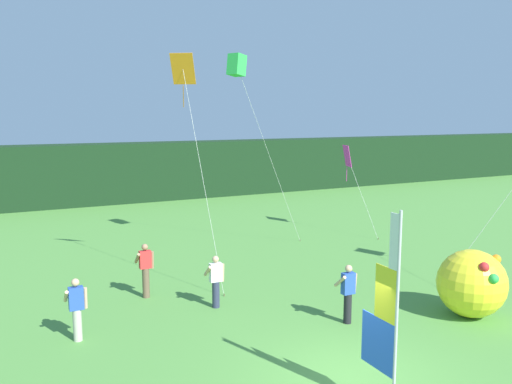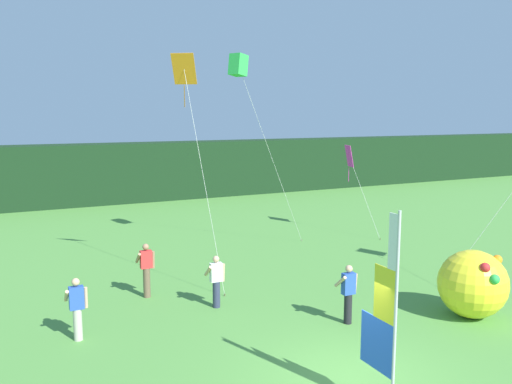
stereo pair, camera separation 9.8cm
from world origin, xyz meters
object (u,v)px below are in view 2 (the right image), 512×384
at_px(person_near_banner, 216,280).
at_px(kite_magenta_diamond_3, 350,158).
at_px(kite_green_box_1, 238,66).
at_px(kite_orange_diamond_2, 185,77).
at_px(banner_flag, 385,315).
at_px(person_mid_field, 348,292).
at_px(person_far_right, 146,269).
at_px(inflatable_balloon, 473,284).
at_px(person_far_left, 77,307).

bearing_deg(person_near_banner, kite_magenta_diamond_3, 34.54).
distance_m(person_near_banner, kite_green_box_1, 9.19).
bearing_deg(person_near_banner, kite_orange_diamond_2, 89.45).
relative_size(banner_flag, kite_magenta_diamond_3, 0.95).
relative_size(person_mid_field, kite_magenta_diamond_3, 0.39).
relative_size(person_far_right, inflatable_balloon, 0.88).
distance_m(person_far_right, inflatable_balloon, 9.72).
bearing_deg(kite_green_box_1, banner_flag, -100.79).
xyz_separation_m(person_near_banner, person_mid_field, (2.81, -2.72, 0.04)).
bearing_deg(person_far_left, inflatable_balloon, -17.65).
height_order(banner_flag, person_far_right, banner_flag).
bearing_deg(banner_flag, person_near_banner, 97.81).
bearing_deg(kite_green_box_1, person_far_left, -140.38).
bearing_deg(person_mid_field, kite_magenta_diamond_3, 54.15).
height_order(person_mid_field, person_far_left, person_mid_field).
distance_m(banner_flag, kite_green_box_1, 13.35).
distance_m(kite_green_box_1, kite_orange_diamond_2, 4.24).
bearing_deg(person_far_right, person_mid_field, -45.31).
bearing_deg(kite_green_box_1, person_mid_field, -92.45).
height_order(banner_flag, person_near_banner, banner_flag).
relative_size(banner_flag, person_mid_field, 2.42).
bearing_deg(kite_magenta_diamond_3, banner_flag, -123.40).
height_order(person_far_right, kite_orange_diamond_2, kite_orange_diamond_2).
xyz_separation_m(person_far_left, kite_green_box_1, (7.19, 5.95, 6.74)).
bearing_deg(person_mid_field, inflatable_balloon, -18.42).
distance_m(banner_flag, kite_orange_diamond_2, 10.40).
xyz_separation_m(person_mid_field, kite_magenta_diamond_3, (6.69, 9.26, 2.74)).
height_order(kite_orange_diamond_2, kite_magenta_diamond_3, kite_orange_diamond_2).
bearing_deg(kite_orange_diamond_2, person_mid_field, -62.27).
relative_size(person_far_left, inflatable_balloon, 0.84).
distance_m(person_far_left, inflatable_balloon, 10.80).
xyz_separation_m(person_mid_field, kite_green_box_1, (0.34, 8.07, 6.73)).
xyz_separation_m(person_far_right, kite_orange_diamond_2, (1.67, 0.79, 5.97)).
bearing_deg(kite_green_box_1, person_far_right, -143.33).
bearing_deg(kite_magenta_diamond_3, person_mid_field, -125.85).
bearing_deg(person_far_left, person_near_banner, 8.43).
distance_m(inflatable_balloon, kite_magenta_diamond_3, 11.22).
xyz_separation_m(banner_flag, person_mid_field, (1.92, 3.79, -1.04)).
bearing_deg(person_mid_field, kite_orange_diamond_2, 117.73).
height_order(person_mid_field, inflatable_balloon, inflatable_balloon).
bearing_deg(person_near_banner, person_mid_field, -44.11).
distance_m(person_far_left, kite_orange_diamond_2, 7.93).
height_order(person_far_left, kite_magenta_diamond_3, kite_magenta_diamond_3).
height_order(banner_flag, inflatable_balloon, banner_flag).
height_order(person_mid_field, person_far_right, person_far_right).
relative_size(person_near_banner, kite_magenta_diamond_3, 0.37).
bearing_deg(person_near_banner, inflatable_balloon, -31.74).
relative_size(inflatable_balloon, kite_orange_diamond_2, 0.26).
height_order(person_far_left, kite_green_box_1, kite_green_box_1).
bearing_deg(banner_flag, kite_green_box_1, 79.21).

